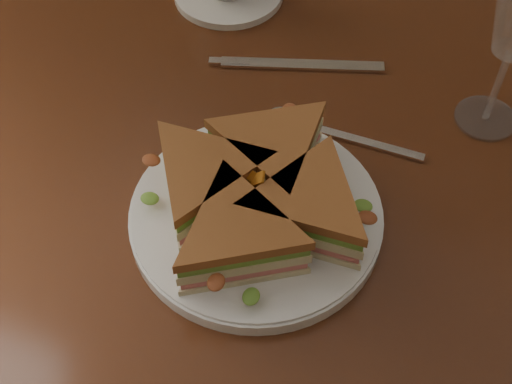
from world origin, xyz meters
The scene contains 6 objects.
table centered at (0.00, 0.00, 0.65)m, with size 1.20×0.80×0.75m.
plate centered at (0.00, -0.11, 0.76)m, with size 0.26×0.26×0.02m, color white.
sandwich_wedges centered at (0.00, -0.11, 0.80)m, with size 0.28×0.28×0.06m.
crisps_mound centered at (0.00, -0.11, 0.79)m, with size 0.09×0.09×0.05m, color #BC6818, non-canonical shape.
spoon centered at (-0.01, 0.03, 0.75)m, with size 0.18×0.05×0.01m.
knife centered at (-0.08, 0.11, 0.75)m, with size 0.20×0.11×0.00m.
Camera 1 is at (0.21, -0.48, 1.35)m, focal length 50.00 mm.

